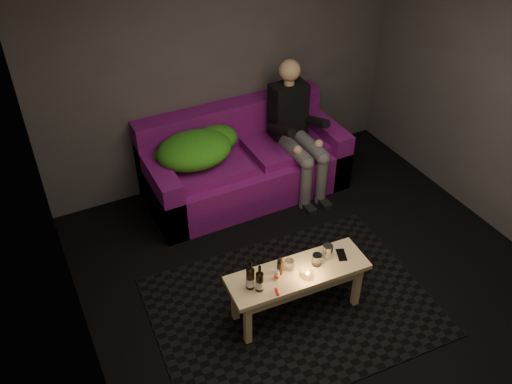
{
  "coord_description": "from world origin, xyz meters",
  "views": [
    {
      "loc": [
        -2.07,
        -2.58,
        3.63
      ],
      "look_at": [
        -0.23,
        1.05,
        0.55
      ],
      "focal_mm": 38.0,
      "sensor_mm": 36.0,
      "label": 1
    }
  ],
  "objects_px": {
    "person": "(296,127)",
    "beer_bottle_b": "(260,281)",
    "coffee_table": "(298,278)",
    "beer_bottle_a": "(250,278)",
    "sofa": "(243,164)",
    "steel_cup": "(328,251)"
  },
  "relations": [
    {
      "from": "beer_bottle_a",
      "to": "steel_cup",
      "type": "distance_m",
      "value": 0.73
    },
    {
      "from": "person",
      "to": "coffee_table",
      "type": "bearing_deg",
      "value": -119.34
    },
    {
      "from": "beer_bottle_b",
      "to": "steel_cup",
      "type": "bearing_deg",
      "value": 6.5
    },
    {
      "from": "person",
      "to": "beer_bottle_b",
      "type": "bearing_deg",
      "value": -127.73
    },
    {
      "from": "beer_bottle_a",
      "to": "steel_cup",
      "type": "xyz_separation_m",
      "value": [
        0.73,
        0.02,
        -0.04
      ]
    },
    {
      "from": "person",
      "to": "steel_cup",
      "type": "distance_m",
      "value": 1.7
    },
    {
      "from": "beer_bottle_b",
      "to": "beer_bottle_a",
      "type": "bearing_deg",
      "value": 134.65
    },
    {
      "from": "coffee_table",
      "to": "beer_bottle_b",
      "type": "distance_m",
      "value": 0.41
    },
    {
      "from": "person",
      "to": "sofa",
      "type": "bearing_deg",
      "value": 162.24
    },
    {
      "from": "coffee_table",
      "to": "beer_bottle_a",
      "type": "bearing_deg",
      "value": 177.65
    },
    {
      "from": "beer_bottle_b",
      "to": "steel_cup",
      "type": "distance_m",
      "value": 0.68
    },
    {
      "from": "sofa",
      "to": "coffee_table",
      "type": "distance_m",
      "value": 1.83
    },
    {
      "from": "beer_bottle_a",
      "to": "beer_bottle_b",
      "type": "distance_m",
      "value": 0.08
    },
    {
      "from": "coffee_table",
      "to": "steel_cup",
      "type": "xyz_separation_m",
      "value": [
        0.3,
        0.04,
        0.14
      ]
    },
    {
      "from": "person",
      "to": "beer_bottle_b",
      "type": "height_order",
      "value": "person"
    },
    {
      "from": "coffee_table",
      "to": "beer_bottle_b",
      "type": "xyz_separation_m",
      "value": [
        -0.37,
        -0.04,
        0.18
      ]
    },
    {
      "from": "person",
      "to": "beer_bottle_b",
      "type": "xyz_separation_m",
      "value": [
        -1.28,
        -1.65,
        -0.16
      ]
    },
    {
      "from": "sofa",
      "to": "beer_bottle_b",
      "type": "distance_m",
      "value": 1.98
    },
    {
      "from": "person",
      "to": "steel_cup",
      "type": "bearing_deg",
      "value": -111.03
    },
    {
      "from": "person",
      "to": "beer_bottle_b",
      "type": "relative_size",
      "value": 5.65
    },
    {
      "from": "beer_bottle_a",
      "to": "beer_bottle_b",
      "type": "height_order",
      "value": "beer_bottle_a"
    },
    {
      "from": "coffee_table",
      "to": "beer_bottle_a",
      "type": "height_order",
      "value": "beer_bottle_a"
    }
  ]
}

